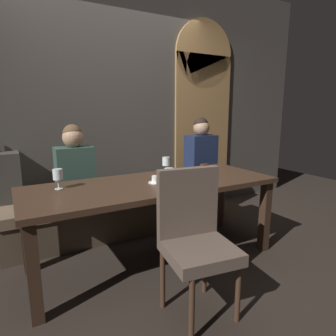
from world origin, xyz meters
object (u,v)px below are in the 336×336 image
(dining_table, at_px, (154,192))
(wine_glass_end_right, at_px, (58,175))
(wine_glass_end_left, at_px, (169,174))
(banquette_bench, at_px, (126,213))
(dessert_plate, at_px, (204,167))
(diner_bearded, at_px, (201,152))
(chair_near_side, at_px, (195,233))
(diner_redhead, at_px, (75,166))
(fork_on_table, at_px, (191,169))
(wine_glass_center_front, at_px, (166,162))
(espresso_cup, at_px, (155,180))

(dining_table, bearing_deg, wine_glass_end_right, 166.86)
(wine_glass_end_left, xyz_separation_m, wine_glass_end_right, (-0.79, 0.40, -0.00))
(banquette_bench, height_order, dessert_plate, dessert_plate)
(banquette_bench, distance_m, dessert_plate, 1.01)
(diner_bearded, bearing_deg, wine_glass_end_right, -163.00)
(chair_near_side, relative_size, diner_redhead, 1.26)
(diner_redhead, relative_size, dessert_plate, 4.10)
(diner_bearded, bearing_deg, banquette_bench, -178.52)
(dining_table, relative_size, wine_glass_end_left, 13.41)
(chair_near_side, relative_size, dessert_plate, 5.16)
(diner_redhead, bearing_deg, chair_near_side, -71.39)
(chair_near_side, height_order, fork_on_table, chair_near_side)
(dessert_plate, bearing_deg, wine_glass_end_left, -145.52)
(wine_glass_center_front, relative_size, wine_glass_end_right, 1.00)
(dining_table, bearing_deg, diner_redhead, 127.60)
(wine_glass_end_left, height_order, dessert_plate, wine_glass_end_left)
(wine_glass_center_front, bearing_deg, wine_glass_end_right, -175.05)
(espresso_cup, distance_m, fork_on_table, 0.68)
(diner_redhead, relative_size, wine_glass_center_front, 4.75)
(chair_near_side, bearing_deg, wine_glass_end_left, 80.52)
(diner_bearded, relative_size, espresso_cup, 6.86)
(dessert_plate, bearing_deg, wine_glass_center_front, 179.81)
(wine_glass_end_left, relative_size, wine_glass_end_right, 1.00)
(diner_bearded, height_order, wine_glass_end_right, diner_bearded)
(wine_glass_center_front, bearing_deg, wine_glass_end_left, -116.47)
(wine_glass_center_front, bearing_deg, dining_table, -135.47)
(chair_near_side, xyz_separation_m, fork_on_table, (0.66, 1.03, 0.18))
(diner_redhead, height_order, diner_bearded, diner_bearded)
(dining_table, distance_m, banquette_bench, 0.82)
(espresso_cup, xyz_separation_m, fork_on_table, (0.60, 0.33, -0.02))
(banquette_bench, xyz_separation_m, diner_redhead, (-0.53, -0.01, 0.59))
(diner_bearded, bearing_deg, chair_near_side, -126.74)
(wine_glass_end_right, bearing_deg, wine_glass_end_left, -27.03)
(wine_glass_center_front, relative_size, espresso_cup, 1.37)
(diner_redhead, distance_m, diner_bearded, 1.56)
(banquette_bench, relative_size, wine_glass_end_left, 15.24)
(banquette_bench, xyz_separation_m, fork_on_table, (0.60, -0.40, 0.51))
(banquette_bench, distance_m, chair_near_side, 1.46)
(wine_glass_center_front, bearing_deg, chair_near_side, -108.38)
(chair_near_side, bearing_deg, fork_on_table, 57.34)
(dining_table, xyz_separation_m, wine_glass_end_right, (-0.77, 0.18, 0.20))
(wine_glass_center_front, bearing_deg, banquette_bench, 122.38)
(fork_on_table, bearing_deg, dining_table, -144.05)
(banquette_bench, height_order, chair_near_side, chair_near_side)
(dining_table, relative_size, banquette_bench, 0.88)
(espresso_cup, distance_m, dessert_plate, 0.80)
(banquette_bench, bearing_deg, diner_bearded, 1.48)
(banquette_bench, height_order, diner_bearded, diner_bearded)
(chair_near_side, bearing_deg, diner_bearded, 53.26)
(dessert_plate, height_order, fork_on_table, dessert_plate)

